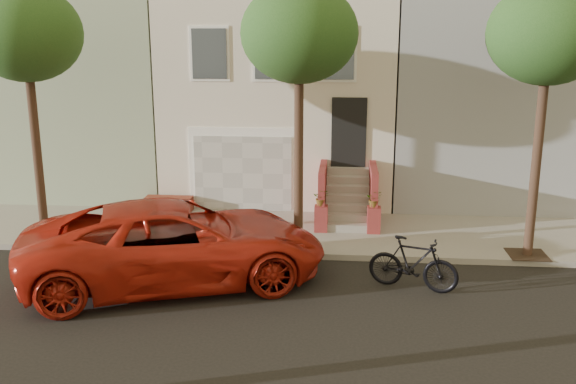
{
  "coord_description": "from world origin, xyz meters",
  "views": [
    {
      "loc": [
        2.09,
        -10.69,
        5.22
      ],
      "look_at": [
        0.83,
        3.0,
        1.79
      ],
      "focal_mm": 38.97,
      "sensor_mm": 36.0,
      "label": 1
    }
  ],
  "objects": [
    {
      "name": "ground",
      "position": [
        0.0,
        0.0,
        0.0
      ],
      "size": [
        90.0,
        90.0,
        0.0
      ],
      "primitive_type": "plane",
      "color": "black",
      "rests_on": "ground"
    },
    {
      "name": "sidewalk",
      "position": [
        0.0,
        5.35,
        0.07
      ],
      "size": [
        40.0,
        3.7,
        0.15
      ],
      "primitive_type": "cube",
      "color": "gray",
      "rests_on": "ground"
    },
    {
      "name": "house_row",
      "position": [
        0.0,
        11.19,
        3.64
      ],
      "size": [
        33.1,
        11.7,
        7.0
      ],
      "color": "beige",
      "rests_on": "sidewalk"
    },
    {
      "name": "tree_left",
      "position": [
        -5.5,
        3.9,
        5.26
      ],
      "size": [
        2.7,
        2.57,
        6.3
      ],
      "color": "#2D2116",
      "rests_on": "sidewalk"
    },
    {
      "name": "tree_mid",
      "position": [
        1.0,
        3.9,
        5.26
      ],
      "size": [
        2.7,
        2.57,
        6.3
      ],
      "color": "#2D2116",
      "rests_on": "sidewalk"
    },
    {
      "name": "tree_right",
      "position": [
        6.5,
        3.9,
        5.26
      ],
      "size": [
        2.7,
        2.57,
        6.3
      ],
      "color": "#2D2116",
      "rests_on": "sidewalk"
    },
    {
      "name": "pickup_truck",
      "position": [
        -1.5,
        1.83,
        0.9
      ],
      "size": [
        7.07,
        4.93,
        1.79
      ],
      "primitive_type": "imported",
      "rotation": [
        0.0,
        0.0,
        1.91
      ],
      "color": "#AF2012",
      "rests_on": "ground"
    },
    {
      "name": "motorcycle",
      "position": [
        3.58,
        1.91,
        0.57
      ],
      "size": [
        1.99,
        1.11,
        1.15
      ],
      "primitive_type": "imported",
      "rotation": [
        0.0,
        0.0,
        1.25
      ],
      "color": "black",
      "rests_on": "ground"
    }
  ]
}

